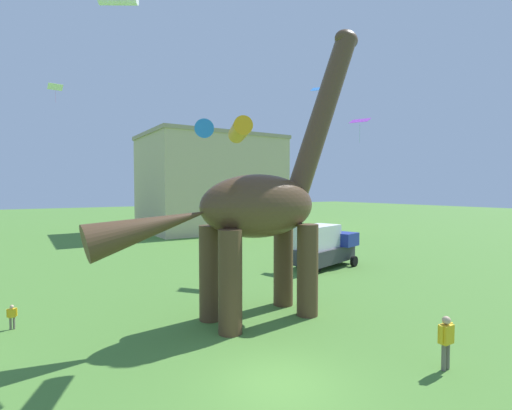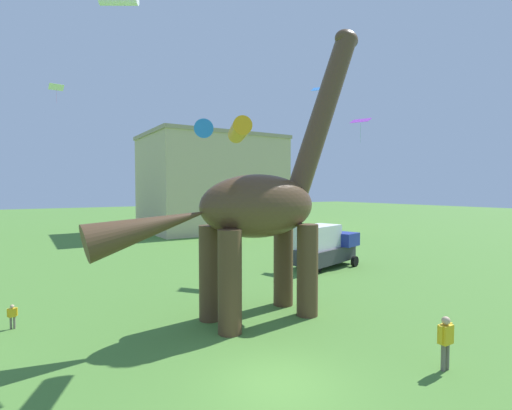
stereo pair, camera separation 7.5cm
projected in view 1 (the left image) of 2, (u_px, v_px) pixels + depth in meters
name	position (u px, v px, depth m)	size (l,w,h in m)	color
ground_plane	(279.00, 384.00, 11.30)	(240.00, 240.00, 0.00)	#4C7F33
dinosaur_sculpture	(258.00, 206.00, 16.94)	(13.57, 2.87, 14.18)	#513823
parked_box_truck	(324.00, 245.00, 28.14)	(5.96, 3.53, 3.20)	#38383D
person_vendor_side	(12.00, 315.00, 15.70)	(0.39, 0.17, 1.04)	#6B6056
person_photographer	(446.00, 337.00, 12.17)	(0.66, 0.29, 1.77)	#6B6056
kite_apex	(55.00, 87.00, 28.78)	(1.07, 0.77, 1.35)	white
kite_mid_right	(232.00, 130.00, 14.31)	(2.50, 2.53, 0.72)	orange
kite_near_low	(360.00, 121.00, 31.23)	(1.67, 1.90, 2.06)	purple
kite_high_right	(323.00, 89.00, 28.14)	(2.09, 2.17, 2.32)	#287AE5
background_building_block	(211.00, 183.00, 53.87)	(18.49, 13.98, 13.46)	#CCB78E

